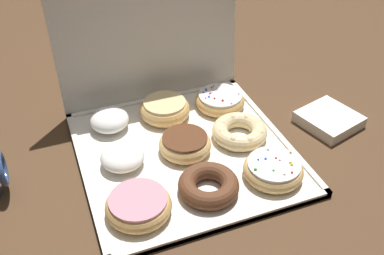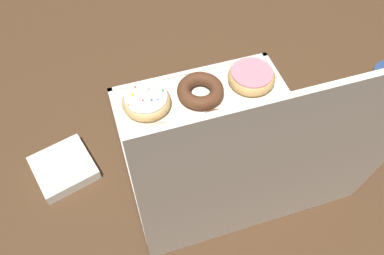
# 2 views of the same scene
# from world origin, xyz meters

# --- Properties ---
(ground_plane) EXTENTS (3.00, 3.00, 0.00)m
(ground_plane) POSITION_xyz_m (0.00, 0.00, 0.00)
(ground_plane) COLOR #4C331E
(donut_box) EXTENTS (0.43, 0.43, 0.01)m
(donut_box) POSITION_xyz_m (0.00, 0.00, 0.01)
(donut_box) COLOR silver
(donut_box) RESTS_ON ground
(box_lid_open) EXTENTS (0.43, 0.05, 0.44)m
(box_lid_open) POSITION_xyz_m (0.00, 0.24, 0.22)
(box_lid_open) COLOR silver
(box_lid_open) RESTS_ON ground
(pink_frosted_donut_0) EXTENTS (0.12, 0.12, 0.04)m
(pink_frosted_donut_0) POSITION_xyz_m (-0.14, -0.13, 0.03)
(pink_frosted_donut_0) COLOR tan
(pink_frosted_donut_0) RESTS_ON donut_box
(chocolate_cake_ring_donut_1) EXTENTS (0.11, 0.11, 0.03)m
(chocolate_cake_ring_donut_1) POSITION_xyz_m (-0.00, -0.13, 0.03)
(chocolate_cake_ring_donut_1) COLOR #59331E
(chocolate_cake_ring_donut_1) RESTS_ON donut_box
(sprinkle_donut_2) EXTENTS (0.12, 0.12, 0.04)m
(sprinkle_donut_2) POSITION_xyz_m (0.13, -0.13, 0.03)
(sprinkle_donut_2) COLOR #E5B770
(sprinkle_donut_2) RESTS_ON donut_box
(powdered_filled_donut_3) EXTENTS (0.09, 0.09, 0.04)m
(powdered_filled_donut_3) POSITION_xyz_m (-0.13, 0.01, 0.03)
(powdered_filled_donut_3) COLOR white
(powdered_filled_donut_3) RESTS_ON donut_box
(chocolate_frosted_donut_4) EXTENTS (0.11, 0.11, 0.04)m
(chocolate_frosted_donut_4) POSITION_xyz_m (0.00, -0.00, 0.03)
(chocolate_frosted_donut_4) COLOR #E5B770
(chocolate_frosted_donut_4) RESTS_ON donut_box
(cruller_donut_5) EXTENTS (0.12, 0.12, 0.04)m
(cruller_donut_5) POSITION_xyz_m (0.12, -0.00, 0.03)
(cruller_donut_5) COLOR beige
(cruller_donut_5) RESTS_ON donut_box
(powdered_filled_donut_6) EXTENTS (0.08, 0.08, 0.05)m
(powdered_filled_donut_6) POSITION_xyz_m (-0.13, 0.13, 0.03)
(powdered_filled_donut_6) COLOR white
(powdered_filled_donut_6) RESTS_ON donut_box
(glazed_ring_donut_7) EXTENTS (0.12, 0.12, 0.04)m
(glazed_ring_donut_7) POSITION_xyz_m (-0.00, 0.13, 0.03)
(glazed_ring_donut_7) COLOR tan
(glazed_ring_donut_7) RESTS_ON donut_box
(sprinkle_donut_8) EXTENTS (0.12, 0.12, 0.04)m
(sprinkle_donut_8) POSITION_xyz_m (0.13, 0.12, 0.03)
(sprinkle_donut_8) COLOR tan
(sprinkle_donut_8) RESTS_ON donut_box
(napkin_stack) EXTENTS (0.14, 0.14, 0.03)m
(napkin_stack) POSITION_xyz_m (0.34, -0.02, 0.01)
(napkin_stack) COLOR white
(napkin_stack) RESTS_ON ground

